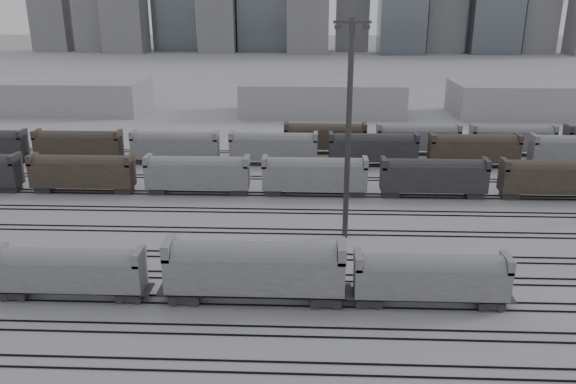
{
  "coord_description": "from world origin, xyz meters",
  "views": [
    {
      "loc": [
        7.37,
        -45.36,
        26.67
      ],
      "look_at": [
        4.6,
        21.46,
        4.0
      ],
      "focal_mm": 35.0,
      "sensor_mm": 36.0,
      "label": 1
    }
  ],
  "objects_px": {
    "hopper_car_a": "(71,269)",
    "hopper_car_b": "(255,267)",
    "hopper_car_c": "(431,276)",
    "light_mast_c": "(349,127)"
  },
  "relations": [
    {
      "from": "hopper_car_a",
      "to": "hopper_car_b",
      "type": "xyz_separation_m",
      "value": [
        17.29,
        0.0,
        0.59
      ]
    },
    {
      "from": "hopper_car_a",
      "to": "hopper_car_c",
      "type": "xyz_separation_m",
      "value": [
        33.36,
        -0.0,
        0.03
      ]
    },
    {
      "from": "hopper_car_c",
      "to": "hopper_car_a",
      "type": "bearing_deg",
      "value": 180.0
    },
    {
      "from": "hopper_car_a",
      "to": "hopper_car_b",
      "type": "bearing_deg",
      "value": 0.0
    },
    {
      "from": "hopper_car_b",
      "to": "hopper_car_c",
      "type": "relative_size",
      "value": 1.18
    },
    {
      "from": "hopper_car_b",
      "to": "hopper_car_a",
      "type": "bearing_deg",
      "value": 180.0
    },
    {
      "from": "hopper_car_c",
      "to": "hopper_car_b",
      "type": "bearing_deg",
      "value": 180.0
    },
    {
      "from": "light_mast_c",
      "to": "hopper_car_b",
      "type": "bearing_deg",
      "value": -120.24
    },
    {
      "from": "hopper_car_a",
      "to": "light_mast_c",
      "type": "xyz_separation_m",
      "value": [
        26.5,
        15.8,
        10.31
      ]
    },
    {
      "from": "hopper_car_a",
      "to": "hopper_car_c",
      "type": "height_order",
      "value": "hopper_car_c"
    }
  ]
}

